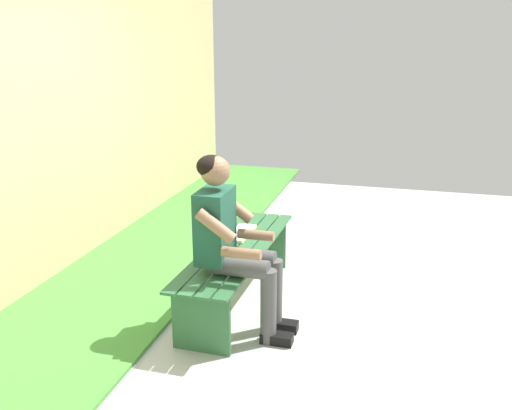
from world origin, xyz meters
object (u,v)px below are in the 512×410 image
(apple, at_px, (231,243))
(book_open, at_px, (241,233))
(person_seated, at_px, (232,238))
(bench_near, at_px, (237,260))

(apple, distance_m, book_open, 0.32)
(person_seated, bearing_deg, bench_near, -166.91)
(bench_near, distance_m, book_open, 0.31)
(bench_near, xyz_separation_m, book_open, (-0.28, -0.05, 0.12))
(person_seated, bearing_deg, apple, -161.14)
(bench_near, distance_m, apple, 0.16)
(bench_near, height_order, person_seated, person_seated)
(book_open, bearing_deg, apple, 4.66)
(book_open, bearing_deg, person_seated, 13.42)
(person_seated, distance_m, apple, 0.46)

